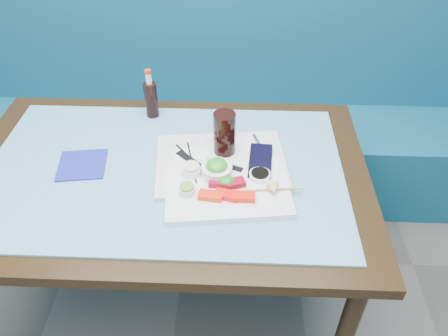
{
  "coord_description": "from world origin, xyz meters",
  "views": [
    {
      "loc": [
        0.25,
        0.33,
        1.73
      ],
      "look_at": [
        0.21,
        1.42,
        0.8
      ],
      "focal_mm": 35.0,
      "sensor_mm": 36.0,
      "label": 1
    }
  ],
  "objects_px": {
    "booth_bench": "(193,122)",
    "sashimi_plate": "(227,189)",
    "cola_bottle_body": "(151,100)",
    "cola_glass": "(225,133)",
    "seaweed_bowl": "(217,171)",
    "serving_tray": "(221,163)",
    "blue_napkin": "(82,165)",
    "dining_table": "(166,189)"
  },
  "relations": [
    {
      "from": "cola_glass",
      "to": "cola_bottle_body",
      "type": "relative_size",
      "value": 1.1
    },
    {
      "from": "serving_tray",
      "to": "cola_bottle_body",
      "type": "height_order",
      "value": "cola_bottle_body"
    },
    {
      "from": "sashimi_plate",
      "to": "seaweed_bowl",
      "type": "bearing_deg",
      "value": 117.2
    },
    {
      "from": "seaweed_bowl",
      "to": "blue_napkin",
      "type": "bearing_deg",
      "value": 173.57
    },
    {
      "from": "serving_tray",
      "to": "seaweed_bowl",
      "type": "xyz_separation_m",
      "value": [
        -0.01,
        -0.07,
        0.03
      ]
    },
    {
      "from": "dining_table",
      "to": "sashimi_plate",
      "type": "height_order",
      "value": "sashimi_plate"
    },
    {
      "from": "serving_tray",
      "to": "cola_glass",
      "type": "height_order",
      "value": "cola_glass"
    },
    {
      "from": "booth_bench",
      "to": "seaweed_bowl",
      "type": "distance_m",
      "value": 1.0
    },
    {
      "from": "dining_table",
      "to": "serving_tray",
      "type": "bearing_deg",
      "value": 8.7
    },
    {
      "from": "seaweed_bowl",
      "to": "blue_napkin",
      "type": "distance_m",
      "value": 0.47
    },
    {
      "from": "sashimi_plate",
      "to": "cola_bottle_body",
      "type": "relative_size",
      "value": 2.76
    },
    {
      "from": "serving_tray",
      "to": "blue_napkin",
      "type": "bearing_deg",
      "value": 176.03
    },
    {
      "from": "dining_table",
      "to": "blue_napkin",
      "type": "relative_size",
      "value": 8.8
    },
    {
      "from": "sashimi_plate",
      "to": "cola_bottle_body",
      "type": "bearing_deg",
      "value": 119.14
    },
    {
      "from": "seaweed_bowl",
      "to": "sashimi_plate",
      "type": "bearing_deg",
      "value": -55.76
    },
    {
      "from": "booth_bench",
      "to": "serving_tray",
      "type": "bearing_deg",
      "value": -76.53
    },
    {
      "from": "dining_table",
      "to": "seaweed_bowl",
      "type": "xyz_separation_m",
      "value": [
        0.18,
        -0.05,
        0.13
      ]
    },
    {
      "from": "booth_bench",
      "to": "seaweed_bowl",
      "type": "height_order",
      "value": "booth_bench"
    },
    {
      "from": "cola_bottle_body",
      "to": "blue_napkin",
      "type": "distance_m",
      "value": 0.38
    },
    {
      "from": "seaweed_bowl",
      "to": "cola_glass",
      "type": "distance_m",
      "value": 0.14
    },
    {
      "from": "booth_bench",
      "to": "cola_glass",
      "type": "bearing_deg",
      "value": -74.88
    },
    {
      "from": "booth_bench",
      "to": "cola_bottle_body",
      "type": "bearing_deg",
      "value": -100.07
    },
    {
      "from": "cola_glass",
      "to": "seaweed_bowl",
      "type": "bearing_deg",
      "value": -98.75
    },
    {
      "from": "booth_bench",
      "to": "sashimi_plate",
      "type": "bearing_deg",
      "value": -76.78
    },
    {
      "from": "booth_bench",
      "to": "serving_tray",
      "type": "height_order",
      "value": "booth_bench"
    },
    {
      "from": "cola_glass",
      "to": "dining_table",
      "type": "bearing_deg",
      "value": -157.45
    },
    {
      "from": "booth_bench",
      "to": "blue_napkin",
      "type": "height_order",
      "value": "booth_bench"
    },
    {
      "from": "cola_glass",
      "to": "blue_napkin",
      "type": "bearing_deg",
      "value": -171.03
    },
    {
      "from": "dining_table",
      "to": "serving_tray",
      "type": "height_order",
      "value": "serving_tray"
    },
    {
      "from": "serving_tray",
      "to": "booth_bench",
      "type": "bearing_deg",
      "value": 96.85
    },
    {
      "from": "dining_table",
      "to": "sashimi_plate",
      "type": "bearing_deg",
      "value": -24.17
    },
    {
      "from": "serving_tray",
      "to": "cola_bottle_body",
      "type": "relative_size",
      "value": 3.1
    },
    {
      "from": "cola_bottle_body",
      "to": "blue_napkin",
      "type": "height_order",
      "value": "cola_bottle_body"
    },
    {
      "from": "sashimi_plate",
      "to": "serving_tray",
      "type": "distance_m",
      "value": 0.13
    },
    {
      "from": "booth_bench",
      "to": "dining_table",
      "type": "bearing_deg",
      "value": -90.0
    },
    {
      "from": "seaweed_bowl",
      "to": "cola_bottle_body",
      "type": "distance_m",
      "value": 0.46
    },
    {
      "from": "seaweed_bowl",
      "to": "dining_table",
      "type": "bearing_deg",
      "value": 166.16
    },
    {
      "from": "cola_glass",
      "to": "cola_bottle_body",
      "type": "xyz_separation_m",
      "value": [
        -0.29,
        0.24,
        -0.02
      ]
    },
    {
      "from": "blue_napkin",
      "to": "serving_tray",
      "type": "bearing_deg",
      "value": 2.65
    },
    {
      "from": "cola_bottle_body",
      "to": "serving_tray",
      "type": "bearing_deg",
      "value": -46.21
    },
    {
      "from": "sashimi_plate",
      "to": "cola_bottle_body",
      "type": "distance_m",
      "value": 0.53
    },
    {
      "from": "booth_bench",
      "to": "dining_table",
      "type": "distance_m",
      "value": 0.89
    }
  ]
}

